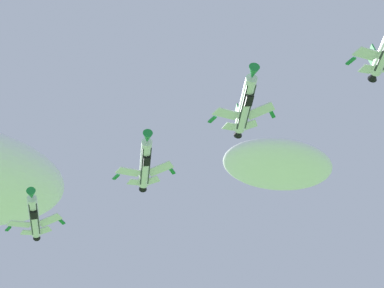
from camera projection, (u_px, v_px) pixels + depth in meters
The scene contains 4 objects.
cloud_high_distant at pixel (278, 165), 319.21m from camera, with size 46.59×31.59×13.48m, color white.
fighter_jet_left_wing at pixel (245, 103), 114.40m from camera, with size 10.41×15.94×4.38m.
fighter_jet_right_wing at pixel (145, 163), 125.65m from camera, with size 10.40×15.94×4.38m.
fighter_jet_left_outer at pixel (34, 216), 134.96m from camera, with size 10.36×15.94×4.38m.
Camera 1 is at (-4.21, 1.02, 1.46)m, focal length 72.41 mm.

